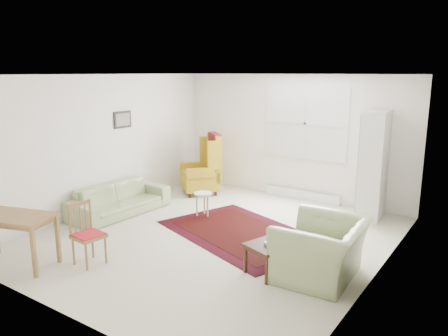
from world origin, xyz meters
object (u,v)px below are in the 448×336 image
Objects in this scene: wingback_chair at (200,164)px; coffee_table at (268,259)px; desk_chair at (88,234)px; cabinet at (374,165)px; armchair at (322,244)px; stool at (203,204)px; sofa at (119,194)px; desk at (13,240)px.

wingback_chair reaches higher than coffee_table.
cabinet is at bearing -27.00° from desk_chair.
armchair is 2.33× the size of coffee_table.
stool is at bearing 3.79° from desk_chair.
sofa is 4.37× the size of stool.
desk_chair reaches higher than sofa.
wingback_chair reaches higher than sofa.
coffee_table is 0.58× the size of desk_chair.
desk_chair is at bearing -126.78° from cabinet.
coffee_table is 3.14m from cabinet.
desk is 0.99m from desk_chair.
desk_chair is (0.80, 0.59, 0.07)m from desk.
cabinet reaches higher than desk.
armchair is 1.36× the size of desk_chair.
armchair is at bearing -91.46° from cabinet.
desk_chair is at bearing -91.10° from stool.
desk_chair is at bearing -152.85° from coffee_table.
cabinet is (0.43, 3.02, 0.75)m from coffee_table.
cabinet reaches higher than armchair.
coffee_table is (-0.59, -0.29, -0.24)m from armchair.
wingback_chair is 1.56m from stool.
sofa is 2.26× the size of desk_chair.
desk_chair is (-2.56, -4.11, -0.53)m from cabinet.
armchair reaches higher than desk.
wingback_chair reaches higher than stool.
cabinet is (2.51, 1.64, 0.73)m from stool.
sofa is at bearing -97.64° from armchair.
armchair is 0.60× the size of cabinet.
stool is 0.52× the size of desk_chair.
desk_chair is at bearing -141.46° from sofa.
sofa is 1.69× the size of desk.
cabinet is at bearing 54.46° from desk.
desk is (0.47, -2.30, -0.03)m from sofa.
armchair reaches higher than stool.
stool is 0.39× the size of desk.
coffee_table is at bearing -33.57° from stool.
desk is (0.11, -4.22, -0.29)m from wingback_chair.
desk is at bearing -150.16° from coffee_table.
armchair is 0.70m from coffee_table.
desk is (-0.85, -3.06, 0.14)m from stool.
armchair is 3.05m from desk_chair.
desk is 1.33× the size of desk_chair.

